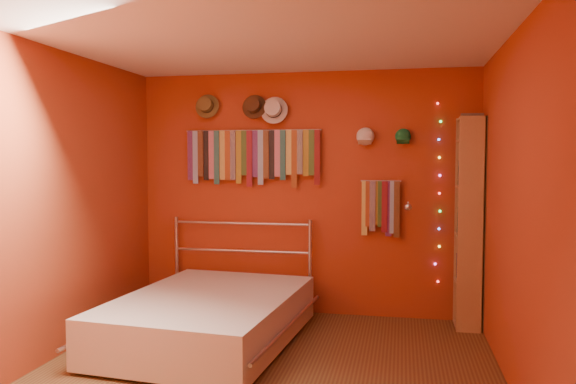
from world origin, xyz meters
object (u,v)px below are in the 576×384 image
Objects in this scene: reading_lamp at (408,207)px; bed at (209,317)px; tie_rack at (251,154)px; bookshelf at (473,222)px.

bed is at bearing -152.28° from reading_lamp.
tie_rack is 1.69m from reading_lamp.
tie_rack reaches higher than bed.
reading_lamp is (1.60, -0.17, -0.51)m from tie_rack.
bookshelf is 0.95× the size of bed.
bed is (-2.31, -0.91, -0.79)m from bookshelf.
tie_rack reaches higher than reading_lamp.
tie_rack is 2.30m from bookshelf.
reading_lamp is 0.15× the size of bed.
bed is at bearing -95.43° from tie_rack.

